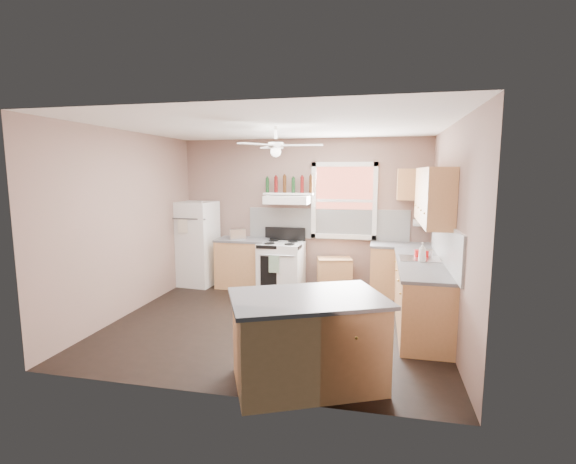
% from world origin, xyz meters
% --- Properties ---
extents(floor, '(4.50, 4.50, 0.00)m').
position_xyz_m(floor, '(0.00, 0.00, 0.00)').
color(floor, black).
rests_on(floor, ground).
extents(ceiling, '(4.50, 4.50, 0.00)m').
position_xyz_m(ceiling, '(0.00, 0.00, 2.70)').
color(ceiling, white).
rests_on(ceiling, ground).
extents(wall_back, '(4.50, 0.05, 2.70)m').
position_xyz_m(wall_back, '(0.00, 2.02, 1.35)').
color(wall_back, '#7F6257').
rests_on(wall_back, ground).
extents(wall_right, '(0.05, 4.00, 2.70)m').
position_xyz_m(wall_right, '(2.27, 0.00, 1.35)').
color(wall_right, '#7F6257').
rests_on(wall_right, ground).
extents(wall_left, '(0.05, 4.00, 2.70)m').
position_xyz_m(wall_left, '(-2.27, 0.00, 1.35)').
color(wall_left, '#7F6257').
rests_on(wall_left, ground).
extents(backsplash_back, '(2.90, 0.03, 0.55)m').
position_xyz_m(backsplash_back, '(0.45, 1.99, 1.18)').
color(backsplash_back, white).
rests_on(backsplash_back, wall_back).
extents(backsplash_right, '(0.03, 2.60, 0.55)m').
position_xyz_m(backsplash_right, '(2.23, 0.30, 1.18)').
color(backsplash_right, white).
rests_on(backsplash_right, wall_right).
extents(window_view, '(1.00, 0.02, 1.20)m').
position_xyz_m(window_view, '(0.75, 1.98, 1.60)').
color(window_view, brown).
rests_on(window_view, wall_back).
extents(window_frame, '(1.16, 0.07, 1.36)m').
position_xyz_m(window_frame, '(0.75, 1.96, 1.60)').
color(window_frame, white).
rests_on(window_frame, wall_back).
extents(refrigerator, '(0.72, 0.70, 1.56)m').
position_xyz_m(refrigerator, '(-1.95, 1.66, 0.78)').
color(refrigerator, white).
rests_on(refrigerator, floor).
extents(base_cabinet_left, '(0.90, 0.60, 0.86)m').
position_xyz_m(base_cabinet_left, '(-1.06, 1.70, 0.43)').
color(base_cabinet_left, '#AF7B48').
rests_on(base_cabinet_left, floor).
extents(counter_left, '(0.92, 0.62, 0.04)m').
position_xyz_m(counter_left, '(-1.06, 1.70, 0.88)').
color(counter_left, '#515154').
rests_on(counter_left, base_cabinet_left).
extents(toaster, '(0.32, 0.26, 0.18)m').
position_xyz_m(toaster, '(-1.13, 1.64, 0.99)').
color(toaster, silver).
rests_on(toaster, counter_left).
extents(stove, '(0.78, 0.68, 0.86)m').
position_xyz_m(stove, '(-0.31, 1.62, 0.43)').
color(stove, white).
rests_on(stove, floor).
extents(range_hood, '(0.78, 0.50, 0.14)m').
position_xyz_m(range_hood, '(-0.23, 1.75, 1.62)').
color(range_hood, white).
rests_on(range_hood, wall_back).
extents(bottle_shelf, '(0.90, 0.26, 0.03)m').
position_xyz_m(bottle_shelf, '(-0.23, 1.87, 1.72)').
color(bottle_shelf, white).
rests_on(bottle_shelf, range_hood).
extents(cart, '(0.66, 0.52, 0.59)m').
position_xyz_m(cart, '(0.62, 1.75, 0.29)').
color(cart, '#AF7B48').
rests_on(cart, floor).
extents(base_cabinet_corner, '(1.00, 0.60, 0.86)m').
position_xyz_m(base_cabinet_corner, '(1.75, 1.70, 0.43)').
color(base_cabinet_corner, '#AF7B48').
rests_on(base_cabinet_corner, floor).
extents(base_cabinet_right, '(0.60, 2.20, 0.86)m').
position_xyz_m(base_cabinet_right, '(1.95, 0.30, 0.43)').
color(base_cabinet_right, '#AF7B48').
rests_on(base_cabinet_right, floor).
extents(counter_corner, '(1.02, 0.62, 0.04)m').
position_xyz_m(counter_corner, '(1.75, 1.70, 0.88)').
color(counter_corner, '#515154').
rests_on(counter_corner, base_cabinet_corner).
extents(counter_right, '(0.62, 2.22, 0.04)m').
position_xyz_m(counter_right, '(1.94, 0.30, 0.88)').
color(counter_right, '#515154').
rests_on(counter_right, base_cabinet_right).
extents(sink, '(0.55, 0.45, 0.03)m').
position_xyz_m(sink, '(1.94, 0.50, 0.90)').
color(sink, silver).
rests_on(sink, counter_right).
extents(faucet, '(0.03, 0.03, 0.14)m').
position_xyz_m(faucet, '(2.10, 0.50, 0.97)').
color(faucet, silver).
rests_on(faucet, sink).
extents(upper_cabinet_right, '(0.33, 1.80, 0.76)m').
position_xyz_m(upper_cabinet_right, '(2.08, 0.50, 1.78)').
color(upper_cabinet_right, '#AF7B48').
rests_on(upper_cabinet_right, wall_right).
extents(upper_cabinet_corner, '(0.60, 0.33, 0.52)m').
position_xyz_m(upper_cabinet_corner, '(1.95, 1.83, 1.90)').
color(upper_cabinet_corner, '#AF7B48').
rests_on(upper_cabinet_corner, wall_back).
extents(paper_towel, '(0.26, 0.12, 0.12)m').
position_xyz_m(paper_towel, '(2.07, 1.86, 1.25)').
color(paper_towel, white).
rests_on(paper_towel, wall_back).
extents(island, '(1.64, 1.38, 0.86)m').
position_xyz_m(island, '(0.72, -1.60, 0.43)').
color(island, '#AF7B48').
rests_on(island, floor).
extents(island_top, '(1.75, 1.49, 0.04)m').
position_xyz_m(island_top, '(0.72, -1.60, 0.88)').
color(island_top, '#515154').
rests_on(island_top, island).
extents(ceiling_fan_hub, '(0.20, 0.20, 0.08)m').
position_xyz_m(ceiling_fan_hub, '(0.00, 0.00, 2.45)').
color(ceiling_fan_hub, white).
rests_on(ceiling_fan_hub, ceiling).
extents(soap_bottle, '(0.12, 0.12, 0.27)m').
position_xyz_m(soap_bottle, '(1.95, 0.29, 1.03)').
color(soap_bottle, silver).
rests_on(soap_bottle, counter_right).
extents(red_caddy, '(0.18, 0.12, 0.10)m').
position_xyz_m(red_caddy, '(1.97, 0.62, 0.95)').
color(red_caddy, red).
rests_on(red_caddy, counter_right).
extents(wine_bottles, '(0.86, 0.06, 0.31)m').
position_xyz_m(wine_bottles, '(-0.22, 1.87, 1.88)').
color(wine_bottles, '#143819').
rests_on(wine_bottles, bottle_shelf).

